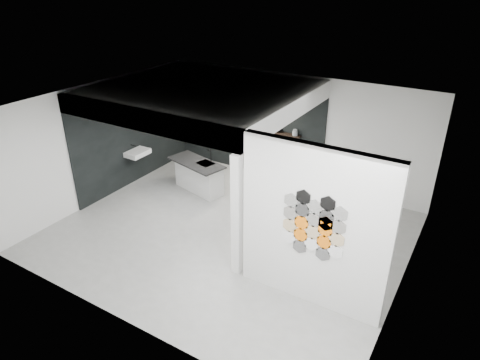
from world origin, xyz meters
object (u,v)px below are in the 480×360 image
object	(u,v)px
wall_basin	(138,153)
kitchen_island	(199,175)
kettle	(278,129)
glass_bowl	(295,133)
partition_panel	(313,228)
utensil_cup	(223,119)
stockpot	(222,118)
bottle_dark	(232,120)
glass_vase	(295,132)

from	to	relation	value
wall_basin	kitchen_island	bearing A→B (deg)	17.06
kettle	glass_bowl	bearing A→B (deg)	-9.41
partition_panel	utensil_cup	distance (m)	5.71
wall_basin	utensil_cup	world-z (taller)	utensil_cup
glass_bowl	stockpot	bearing A→B (deg)	180.00
kettle	bottle_dark	distance (m)	1.39
partition_panel	kitchen_island	bearing A→B (deg)	149.83
partition_panel	glass_vase	distance (m)	4.39
wall_basin	kitchen_island	world-z (taller)	kitchen_island
utensil_cup	kitchen_island	bearing A→B (deg)	-79.62
wall_basin	utensil_cup	distance (m)	2.47
stockpot	kettle	bearing A→B (deg)	0.00
wall_basin	kettle	distance (m)	3.62
kitchen_island	kettle	distance (m)	2.32
partition_panel	kitchen_island	size ratio (longest dim) A/B	1.73
kitchen_island	glass_vase	distance (m)	2.62
glass_vase	utensil_cup	xyz separation A→B (m)	(-2.13, 0.00, -0.03)
kitchen_island	kettle	xyz separation A→B (m)	(1.38, 1.59, 0.99)
kitchen_island	bottle_dark	bearing A→B (deg)	104.38
glass_vase	utensil_cup	world-z (taller)	glass_vase
stockpot	glass_vase	distance (m)	2.17
stockpot	kettle	world-z (taller)	stockpot
kettle	glass_vase	xyz separation A→B (m)	(0.46, 0.00, 0.00)
kettle	bottle_dark	size ratio (longest dim) A/B	1.19
kettle	glass_vase	size ratio (longest dim) A/B	1.17
partition_panel	stockpot	distance (m)	5.74
stockpot	glass_vase	bearing A→B (deg)	0.00
partition_panel	kettle	bearing A→B (deg)	123.28
wall_basin	stockpot	size ratio (longest dim) A/B	2.69
bottle_dark	utensil_cup	world-z (taller)	bottle_dark
stockpot	glass_bowl	distance (m)	2.17
wall_basin	glass_bowl	bearing A→B (deg)	31.35
wall_basin	stockpot	xyz separation A→B (m)	(1.22, 2.07, 0.56)
glass_vase	kitchen_island	bearing A→B (deg)	-139.18
partition_panel	kitchen_island	world-z (taller)	partition_panel
stockpot	wall_basin	bearing A→B (deg)	-120.58
partition_panel	glass_bowl	world-z (taller)	partition_panel
partition_panel	wall_basin	size ratio (longest dim) A/B	4.67
kettle	partition_panel	bearing A→B (deg)	-66.13
stockpot	bottle_dark	world-z (taller)	stockpot
utensil_cup	kettle	bearing A→B (deg)	0.00
wall_basin	kitchen_island	size ratio (longest dim) A/B	0.37
utensil_cup	wall_basin	bearing A→B (deg)	-121.37
kettle	bottle_dark	xyz separation A→B (m)	(-1.39, 0.00, -0.00)
partition_panel	bottle_dark	size ratio (longest dim) A/B	18.96
partition_panel	utensil_cup	world-z (taller)	partition_panel
stockpot	bottle_dark	distance (m)	0.32
stockpot	utensil_cup	size ratio (longest dim) A/B	2.41
stockpot	glass_bowl	size ratio (longest dim) A/B	1.63
partition_panel	wall_basin	world-z (taller)	partition_panel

